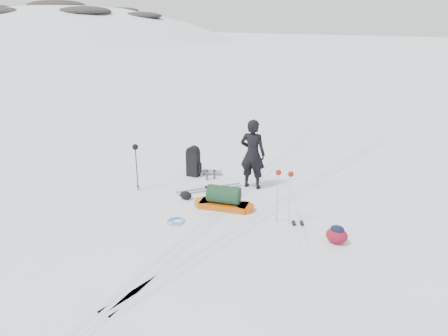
{
  "coord_description": "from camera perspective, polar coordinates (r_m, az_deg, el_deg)",
  "views": [
    {
      "loc": [
        5.11,
        -9.17,
        4.73
      ],
      "look_at": [
        -0.18,
        0.14,
        0.95
      ],
      "focal_mm": 35.0,
      "sensor_mm": 36.0,
      "label": 1
    }
  ],
  "objects": [
    {
      "name": "ski_poles_silver",
      "position": [
        10.19,
        7.89,
        -1.48
      ],
      "size": [
        0.43,
        0.18,
        1.34
      ],
      "rotation": [
        0.0,
        0.0,
        0.31
      ],
      "color": "#AAADB1",
      "rests_on": "ground"
    },
    {
      "name": "rope_coil",
      "position": [
        10.66,
        -6.25,
        -6.87
      ],
      "size": [
        0.51,
        0.51,
        0.05
      ],
      "rotation": [
        0.0,
        0.0,
        -0.15
      ],
      "color": "#63BAF2",
      "rests_on": "ground"
    },
    {
      "name": "ski_poles_black",
      "position": [
        12.34,
        -11.47,
        1.98
      ],
      "size": [
        0.17,
        0.17,
        1.36
      ],
      "rotation": [
        0.0,
        0.0,
        0.17
      ],
      "color": "black",
      "rests_on": "ground"
    },
    {
      "name": "ski_tracks",
      "position": [
        11.98,
        5.03,
        -3.88
      ],
      "size": [
        3.38,
        17.97,
        0.01
      ],
      "color": "silver",
      "rests_on": "ground"
    },
    {
      "name": "expedition_rucksack",
      "position": [
        13.43,
        -3.73,
        0.76
      ],
      "size": [
        0.95,
        0.69,
        0.95
      ],
      "rotation": [
        0.0,
        0.0,
        0.09
      ],
      "color": "black",
      "rests_on": "ground"
    },
    {
      "name": "touring_skis_white",
      "position": [
        10.6,
        9.6,
        -7.25
      ],
      "size": [
        1.17,
        1.8,
        0.07
      ],
      "rotation": [
        0.0,
        0.0,
        -1.07
      ],
      "color": "silver",
      "rests_on": "ground"
    },
    {
      "name": "ground",
      "position": [
        11.51,
        0.42,
        -4.81
      ],
      "size": [
        200.0,
        200.0,
        0.0
      ],
      "primitive_type": "plane",
      "color": "white",
      "rests_on": "ground"
    },
    {
      "name": "stuff_sack",
      "position": [
        11.88,
        -5.01,
        -3.55
      ],
      "size": [
        0.41,
        0.35,
        0.21
      ],
      "rotation": [
        0.0,
        0.0,
        -0.33
      ],
      "color": "black",
      "rests_on": "ground"
    },
    {
      "name": "pulk_sled",
      "position": [
        11.22,
        -0.03,
        -4.17
      ],
      "size": [
        1.65,
        0.79,
        0.61
      ],
      "rotation": [
        0.0,
        0.0,
        0.22
      ],
      "color": "#CC4F0C",
      "rests_on": "ground"
    },
    {
      "name": "touring_skis_grey",
      "position": [
        12.5,
        -1.9,
        -2.72
      ],
      "size": [
        1.44,
        1.7,
        0.07
      ],
      "rotation": [
        0.0,
        0.0,
        0.89
      ],
      "color": "gray",
      "rests_on": "ground"
    },
    {
      "name": "skier",
      "position": [
        12.34,
        3.76,
        1.83
      ],
      "size": [
        0.78,
        0.56,
        2.01
      ],
      "primitive_type": "imported",
      "rotation": [
        0.0,
        0.0,
        3.26
      ],
      "color": "black",
      "rests_on": "ground"
    },
    {
      "name": "small_daypack",
      "position": [
        9.92,
        14.52,
        -8.41
      ],
      "size": [
        0.49,
        0.37,
        0.41
      ],
      "rotation": [
        0.0,
        0.0,
        0.01
      ],
      "color": "maroon",
      "rests_on": "ground"
    },
    {
      "name": "thermos_pair",
      "position": [
        13.2,
        -1.77,
        -0.89
      ],
      "size": [
        0.24,
        0.26,
        0.31
      ],
      "rotation": [
        0.0,
        0.0,
        0.07
      ],
      "color": "#585A5F",
      "rests_on": "ground"
    }
  ]
}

